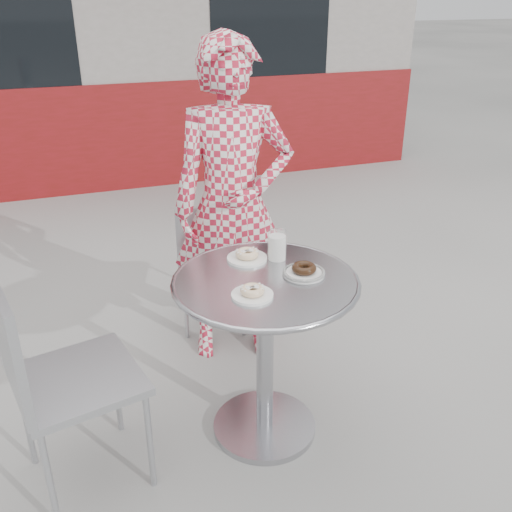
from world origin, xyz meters
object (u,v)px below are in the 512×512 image
object	(u,v)px
plate_near	(252,292)
plate_checker	(304,271)
chair_far	(215,287)
plate_far	(247,256)
seated_person	(233,207)
chair_left	(81,420)
milk_cup	(277,246)
bistro_table	(265,319)

from	to	relation	value
plate_near	plate_checker	world-z (taller)	plate_checker
chair_far	plate_far	size ratio (longest dim) A/B	4.62
seated_person	chair_left	bearing A→B (deg)	-129.48
chair_far	milk_cup	world-z (taller)	milk_cup
chair_left	milk_cup	distance (m)	1.03
plate_near	milk_cup	bearing A→B (deg)	52.73
plate_far	milk_cup	size ratio (longest dim) A/B	1.33
chair_far	chair_left	distance (m)	1.24
chair_far	plate_near	bearing A→B (deg)	99.00
plate_checker	milk_cup	world-z (taller)	milk_cup
plate_far	plate_checker	size ratio (longest dim) A/B	0.99
plate_far	milk_cup	distance (m)	0.13
plate_near	plate_checker	bearing A→B (deg)	21.39
plate_far	bistro_table	bearing A→B (deg)	-87.04
chair_left	plate_far	world-z (taller)	chair_left
bistro_table	plate_checker	xyz separation A→B (m)	(0.16, -0.01, 0.20)
bistro_table	plate_far	size ratio (longest dim) A/B	4.47
chair_far	milk_cup	size ratio (longest dim) A/B	6.16
plate_checker	bistro_table	bearing A→B (deg)	175.78
bistro_table	chair_left	distance (m)	0.81
plate_near	milk_cup	xyz separation A→B (m)	(0.20, 0.27, 0.04)
chair_left	seated_person	distance (m)	1.20
seated_person	milk_cup	xyz separation A→B (m)	(0.03, -0.51, -0.00)
plate_checker	seated_person	bearing A→B (deg)	96.82
plate_checker	plate_near	bearing A→B (deg)	-158.61
bistro_table	plate_near	bearing A→B (deg)	-130.30
seated_person	milk_cup	world-z (taller)	seated_person
plate_checker	milk_cup	size ratio (longest dim) A/B	1.35
plate_near	plate_checker	distance (m)	0.27
bistro_table	chair_far	xyz separation A→B (m)	(0.04, 0.93, -0.33)
plate_checker	milk_cup	distance (m)	0.18
plate_far	plate_near	xyz separation A→B (m)	(-0.08, -0.30, -0.00)
chair_far	plate_checker	distance (m)	1.09
chair_left	plate_near	xyz separation A→B (m)	(0.67, -0.10, 0.49)
milk_cup	bistro_table	bearing A→B (deg)	-124.98
bistro_table	seated_person	size ratio (longest dim) A/B	0.46
milk_cup	plate_checker	bearing A→B (deg)	-73.77
bistro_table	seated_person	world-z (taller)	seated_person
chair_left	milk_cup	xyz separation A→B (m)	(0.87, 0.17, 0.53)
bistro_table	plate_checker	size ratio (longest dim) A/B	4.42
bistro_table	chair_far	world-z (taller)	chair_far
chair_left	bistro_table	bearing A→B (deg)	-101.58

